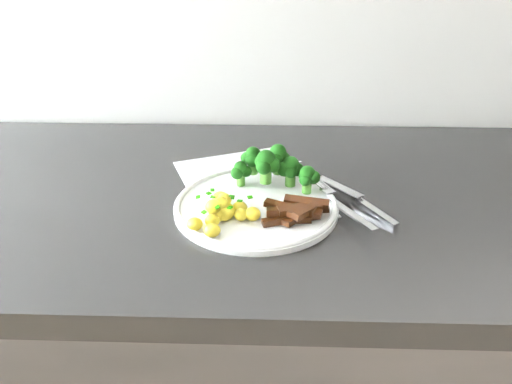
{
  "coord_description": "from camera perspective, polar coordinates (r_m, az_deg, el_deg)",
  "views": [
    {
      "loc": [
        -0.05,
        0.94,
        1.31
      ],
      "look_at": [
        -0.07,
        1.62,
        0.94
      ],
      "focal_mm": 35.47,
      "sensor_mm": 36.0,
      "label": 1
    }
  ],
  "objects": [
    {
      "name": "potatoes",
      "position": [
        0.74,
        -3.73,
        -2.15
      ],
      "size": [
        0.1,
        0.11,
        0.04
      ],
      "color": "gold",
      "rests_on": "plate"
    },
    {
      "name": "broccoli",
      "position": [
        0.82,
        1.96,
        3.11
      ],
      "size": [
        0.14,
        0.09,
        0.07
      ],
      "color": "#31621B",
      "rests_on": "plate"
    },
    {
      "name": "knife",
      "position": [
        0.8,
        12.2,
        -1.43
      ],
      "size": [
        0.11,
        0.15,
        0.02
      ],
      "color": "silver",
      "rests_on": "plate"
    },
    {
      "name": "fork",
      "position": [
        0.77,
        9.85,
        -1.58
      ],
      "size": [
        0.08,
        0.16,
        0.02
      ],
      "color": "silver",
      "rests_on": "plate"
    },
    {
      "name": "recipe_paper",
      "position": [
        0.84,
        -0.8,
        0.56
      ],
      "size": [
        0.29,
        0.33,
        0.0
      ],
      "color": "silver",
      "rests_on": "counter"
    },
    {
      "name": "plate",
      "position": [
        0.78,
        0.0,
        -1.47
      ],
      "size": [
        0.25,
        0.25,
        0.01
      ],
      "color": "white",
      "rests_on": "counter"
    },
    {
      "name": "beef_strips",
      "position": [
        0.74,
        4.63,
        -2.14
      ],
      "size": [
        0.1,
        0.08,
        0.03
      ],
      "color": "black",
      "rests_on": "plate"
    }
  ]
}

